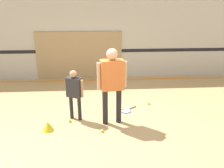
# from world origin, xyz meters

# --- Properties ---
(ground_plane) EXTENTS (16.00, 16.00, 0.00)m
(ground_plane) POSITION_xyz_m (0.00, 0.00, 0.00)
(ground_plane) COLOR tan
(wall_back) EXTENTS (16.00, 0.07, 3.20)m
(wall_back) POSITION_xyz_m (0.00, 3.59, 1.60)
(wall_back) COLOR beige
(wall_back) RESTS_ON ground_plane
(wall_panel) EXTENTS (3.12, 0.05, 1.73)m
(wall_panel) POSITION_xyz_m (-0.78, 3.53, 0.86)
(wall_panel) COLOR tan
(wall_panel) RESTS_ON ground_plane
(floor_stripe) EXTENTS (14.40, 0.10, 0.01)m
(floor_stripe) POSITION_xyz_m (0.00, 3.23, 0.00)
(floor_stripe) COLOR orange
(floor_stripe) RESTS_ON ground_plane
(person_instructor) EXTENTS (0.66, 0.34, 1.75)m
(person_instructor) POSITION_xyz_m (0.20, 0.06, 1.08)
(person_instructor) COLOR #232328
(person_instructor) RESTS_ON ground_plane
(person_student_left) EXTENTS (0.43, 0.31, 1.22)m
(person_student_left) POSITION_xyz_m (-0.66, 0.30, 0.75)
(person_student_left) COLOR #232328
(person_student_left) RESTS_ON ground_plane
(racket_spare_on_floor) EXTENTS (0.51, 0.45, 0.03)m
(racket_spare_on_floor) POSITION_xyz_m (0.61, 0.65, 0.01)
(racket_spare_on_floor) COLOR blue
(racket_spare_on_floor) RESTS_ON ground_plane
(tennis_ball_near_instructor) EXTENTS (0.07, 0.07, 0.07)m
(tennis_ball_near_instructor) POSITION_xyz_m (-0.05, -0.33, 0.03)
(tennis_ball_near_instructor) COLOR #CCE038
(tennis_ball_near_instructor) RESTS_ON ground_plane
(tennis_ball_by_spare_racket) EXTENTS (0.07, 0.07, 0.07)m
(tennis_ball_by_spare_racket) POSITION_xyz_m (0.51, 0.67, 0.03)
(tennis_ball_by_spare_racket) COLOR #CCE038
(tennis_ball_by_spare_racket) RESTS_ON ground_plane
(tennis_ball_stray_left) EXTENTS (0.07, 0.07, 0.07)m
(tennis_ball_stray_left) POSITION_xyz_m (1.28, 1.01, 0.03)
(tennis_ball_stray_left) COLOR #CCE038
(tennis_ball_stray_left) RESTS_ON ground_plane
(tennis_ball_stray_right) EXTENTS (0.07, 0.07, 0.07)m
(tennis_ball_stray_right) POSITION_xyz_m (-0.80, 0.15, 0.03)
(tennis_ball_stray_right) COLOR #CCE038
(tennis_ball_stray_right) RESTS_ON ground_plane
(training_cone) EXTENTS (0.25, 0.25, 0.21)m
(training_cone) POSITION_xyz_m (-1.23, -0.19, 0.11)
(training_cone) COLOR yellow
(training_cone) RESTS_ON ground_plane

